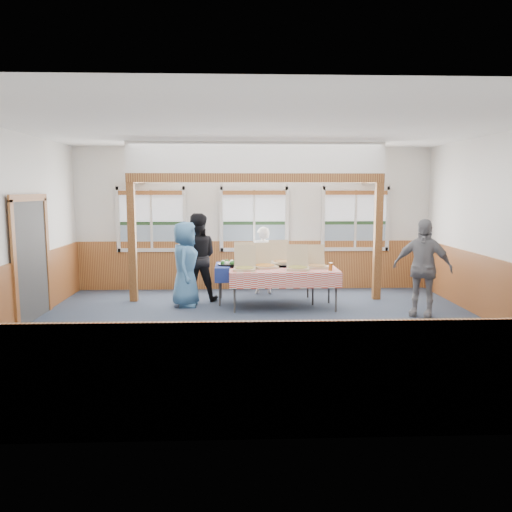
% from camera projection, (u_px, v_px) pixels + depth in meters
% --- Properties ---
extents(floor, '(8.00, 8.00, 0.00)m').
position_uv_depth(floor, '(262.00, 331.00, 8.01)').
color(floor, '#26323E').
rests_on(floor, ground).
extents(ceiling, '(8.00, 8.00, 0.00)m').
position_uv_depth(ceiling, '(262.00, 127.00, 7.59)').
color(ceiling, white).
rests_on(ceiling, wall_back).
extents(wall_back, '(8.00, 0.00, 8.00)m').
position_uv_depth(wall_back, '(254.00, 219.00, 11.27)').
color(wall_back, silver).
rests_on(wall_back, floor).
extents(wall_front, '(8.00, 0.00, 8.00)m').
position_uv_depth(wall_front, '(282.00, 266.00, 4.33)').
color(wall_front, silver).
rests_on(wall_front, floor).
extents(wall_left, '(0.00, 8.00, 8.00)m').
position_uv_depth(wall_left, '(2.00, 233.00, 7.65)').
color(wall_left, silver).
rests_on(wall_left, floor).
extents(wall_right, '(0.00, 8.00, 8.00)m').
position_uv_depth(wall_right, '(512.00, 231.00, 7.95)').
color(wall_right, silver).
rests_on(wall_right, floor).
extents(wainscot_back, '(7.98, 0.05, 1.10)m').
position_uv_depth(wainscot_back, '(254.00, 265.00, 11.38)').
color(wainscot_back, brown).
rests_on(wainscot_back, floor).
extents(wainscot_front, '(7.98, 0.05, 1.10)m').
position_uv_depth(wainscot_front, '(281.00, 380.00, 4.50)').
color(wainscot_front, brown).
rests_on(wainscot_front, floor).
extents(wainscot_left, '(0.05, 6.98, 1.10)m').
position_uv_depth(wainscot_left, '(8.00, 300.00, 7.79)').
color(wainscot_left, brown).
rests_on(wainscot_left, floor).
extents(wainscot_right, '(0.05, 6.98, 1.10)m').
position_uv_depth(wainscot_right, '(506.00, 296.00, 8.09)').
color(wainscot_right, brown).
rests_on(wainscot_right, floor).
extents(cased_opening, '(0.06, 1.30, 2.10)m').
position_uv_depth(cased_opening, '(31.00, 260.00, 8.61)').
color(cased_opening, '#363636').
rests_on(cased_opening, wall_left).
extents(window_left, '(1.56, 0.10, 1.46)m').
position_uv_depth(window_left, '(151.00, 216.00, 11.13)').
color(window_left, silver).
rests_on(window_left, wall_back).
extents(window_mid, '(1.56, 0.10, 1.46)m').
position_uv_depth(window_mid, '(254.00, 216.00, 11.21)').
color(window_mid, silver).
rests_on(window_mid, wall_back).
extents(window_right, '(1.56, 0.10, 1.46)m').
position_uv_depth(window_right, '(355.00, 215.00, 11.30)').
color(window_right, silver).
rests_on(window_right, wall_back).
extents(post_left, '(0.15, 0.15, 2.40)m').
position_uv_depth(post_left, '(132.00, 243.00, 10.04)').
color(post_left, '#522612').
rests_on(post_left, floor).
extents(post_right, '(0.15, 0.15, 2.40)m').
position_uv_depth(post_right, '(378.00, 242.00, 10.23)').
color(post_right, '#522612').
rests_on(post_right, floor).
extents(cross_beam, '(5.15, 0.18, 0.18)m').
position_uv_depth(cross_beam, '(256.00, 178.00, 9.96)').
color(cross_beam, '#522612').
rests_on(cross_beam, post_left).
extents(table_left, '(2.15, 1.33, 0.76)m').
position_uv_depth(table_left, '(265.00, 267.00, 10.04)').
color(table_left, '#363636').
rests_on(table_left, floor).
extents(table_right, '(2.17, 1.22, 0.76)m').
position_uv_depth(table_right, '(284.00, 272.00, 9.50)').
color(table_right, '#363636').
rests_on(table_right, floor).
extents(pizza_box_a, '(0.46, 0.54, 0.45)m').
position_uv_depth(pizza_box_a, '(245.00, 262.00, 9.90)').
color(pizza_box_a, tan).
rests_on(pizza_box_a, table_left).
extents(pizza_box_b, '(0.51, 0.58, 0.46)m').
position_uv_depth(pizza_box_b, '(282.00, 260.00, 10.20)').
color(pizza_box_b, tan).
rests_on(pizza_box_b, table_left).
extents(pizza_box_c, '(0.43, 0.52, 0.45)m').
position_uv_depth(pizza_box_c, '(245.00, 266.00, 9.36)').
color(pizza_box_c, tan).
rests_on(pizza_box_c, table_right).
extents(pizza_box_d, '(0.55, 0.61, 0.46)m').
position_uv_depth(pizza_box_d, '(264.00, 264.00, 9.66)').
color(pizza_box_d, tan).
rests_on(pizza_box_d, table_right).
extents(pizza_box_e, '(0.46, 0.54, 0.45)m').
position_uv_depth(pizza_box_e, '(298.00, 266.00, 9.42)').
color(pizza_box_e, tan).
rests_on(pizza_box_e, table_right).
extents(pizza_box_f, '(0.41, 0.49, 0.43)m').
position_uv_depth(pizza_box_f, '(316.00, 264.00, 9.65)').
color(pizza_box_f, tan).
rests_on(pizza_box_f, table_right).
extents(veggie_tray, '(0.43, 0.43, 0.10)m').
position_uv_depth(veggie_tray, '(228.00, 263.00, 10.00)').
color(veggie_tray, black).
rests_on(veggie_tray, table_left).
extents(drink_glass, '(0.07, 0.07, 0.15)m').
position_uv_depth(drink_glass, '(331.00, 267.00, 9.27)').
color(drink_glass, '#994D19').
rests_on(drink_glass, table_right).
extents(woman_white, '(0.54, 0.36, 1.47)m').
position_uv_depth(woman_white, '(263.00, 260.00, 10.82)').
color(woman_white, white).
rests_on(woman_white, floor).
extents(woman_black, '(0.88, 0.70, 1.79)m').
position_uv_depth(woman_black, '(197.00, 257.00, 10.14)').
color(woman_black, black).
rests_on(woman_black, floor).
extents(man_blue, '(0.56, 0.83, 1.65)m').
position_uv_depth(man_blue, '(185.00, 264.00, 9.65)').
color(man_blue, '#3A6791').
rests_on(man_blue, floor).
extents(person_grey, '(1.10, 0.88, 1.75)m').
position_uv_depth(person_grey, '(422.00, 268.00, 8.88)').
color(person_grey, slate).
rests_on(person_grey, floor).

